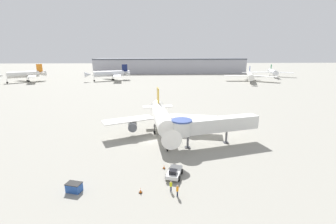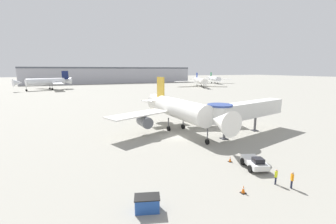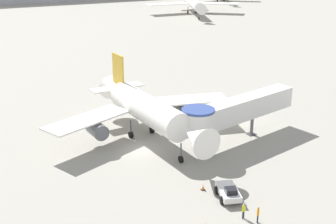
% 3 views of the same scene
% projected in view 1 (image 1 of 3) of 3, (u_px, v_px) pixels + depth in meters
% --- Properties ---
extents(ground_plane, '(800.00, 800.00, 0.00)m').
position_uv_depth(ground_plane, '(152.00, 141.00, 49.56)').
color(ground_plane, gray).
extents(main_airplane, '(27.60, 25.29, 10.09)m').
position_uv_depth(main_airplane, '(162.00, 118.00, 51.58)').
color(main_airplane, white).
rests_on(main_airplane, ground_plane).
extents(jet_bridge, '(19.00, 7.46, 6.10)m').
position_uv_depth(jet_bridge, '(210.00, 125.00, 46.32)').
color(jet_bridge, silver).
rests_on(jet_bridge, ground_plane).
extents(pushback_tug_white, '(2.99, 4.25, 1.59)m').
position_uv_depth(pushback_tug_white, '(174.00, 173.00, 35.00)').
color(pushback_tug_white, silver).
rests_on(pushback_tug_white, ground_plane).
extents(service_container_blue, '(2.41, 1.86, 1.28)m').
position_uv_depth(service_container_blue, '(74.00, 187.00, 31.33)').
color(service_container_blue, '#234C9E').
rests_on(service_container_blue, ground_plane).
extents(traffic_cone_near_nose, '(0.43, 0.43, 0.71)m').
position_uv_depth(traffic_cone_near_nose, '(164.00, 167.00, 37.61)').
color(traffic_cone_near_nose, black).
rests_on(traffic_cone_near_nose, ground_plane).
extents(traffic_cone_apron_front, '(0.48, 0.48, 0.80)m').
position_uv_depth(traffic_cone_apron_front, '(141.00, 190.00, 31.05)').
color(traffic_cone_apron_front, black).
rests_on(traffic_cone_apron_front, ground_plane).
extents(ground_crew_marshaller, '(0.34, 0.38, 1.74)m').
position_uv_depth(ground_crew_marshaller, '(177.00, 190.00, 30.10)').
color(ground_crew_marshaller, '#1E2338').
rests_on(ground_crew_marshaller, ground_plane).
extents(ground_crew_wing_walker, '(0.36, 0.28, 1.63)m').
position_uv_depth(ground_crew_wing_walker, '(171.00, 185.00, 31.23)').
color(ground_crew_wing_walker, '#1E2338').
rests_on(ground_crew_wing_walker, ground_plane).
extents(background_jet_navy_tail, '(30.06, 31.76, 11.01)m').
position_uv_depth(background_jet_navy_tail, '(110.00, 74.00, 158.16)').
color(background_jet_navy_tail, silver).
rests_on(background_jet_navy_tail, ground_plane).
extents(background_jet_orange_tail, '(25.94, 25.94, 11.55)m').
position_uv_depth(background_jet_orange_tail, '(24.00, 74.00, 149.89)').
color(background_jet_orange_tail, white).
rests_on(background_jet_orange_tail, ground_plane).
extents(background_jet_blue_tail, '(33.90, 35.81, 9.60)m').
position_uv_depth(background_jet_blue_tail, '(250.00, 75.00, 152.07)').
color(background_jet_blue_tail, white).
rests_on(background_jet_blue_tail, ground_plane).
extents(background_jet_green_tail, '(31.24, 29.17, 9.49)m').
position_uv_depth(background_jet_green_tail, '(273.00, 72.00, 182.01)').
color(background_jet_green_tail, silver).
rests_on(background_jet_green_tail, ground_plane).
extents(terminal_building, '(142.24, 23.15, 13.99)m').
position_uv_depth(terminal_building, '(170.00, 66.00, 217.54)').
color(terminal_building, '#A8A8B2').
rests_on(terminal_building, ground_plane).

